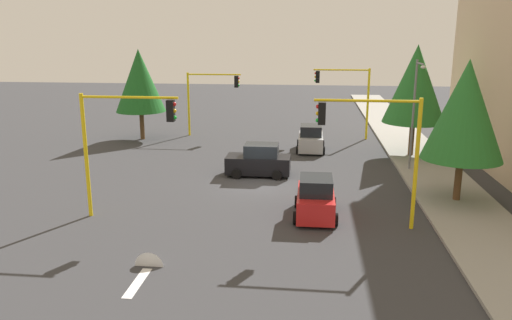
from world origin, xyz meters
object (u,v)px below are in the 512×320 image
tree_opposite_side (140,81)px  car_black (259,161)px  street_lamp_curbside (415,104)px  traffic_signal_far_right (210,91)px  traffic_signal_far_left (346,89)px  car_silver (311,139)px  tree_roadside_mid (416,84)px  car_red (316,198)px  traffic_signal_near_right (121,132)px  traffic_signal_near_left (376,137)px  tree_roadside_near (465,110)px

tree_opposite_side → car_black: (10.00, 10.79, -3.93)m
street_lamp_curbside → tree_opposite_side: 21.88m
traffic_signal_far_right → car_black: traffic_signal_far_right is taller
traffic_signal_far_left → car_silver: (4.92, -2.79, -3.22)m
tree_roadside_mid → car_red: (12.92, -6.78, -4.24)m
traffic_signal_near_right → street_lamp_curbside: 17.75m
traffic_signal_near_left → car_red: 4.24m
car_red → street_lamp_curbside: bearing=144.9°
traffic_signal_near_right → car_black: size_ratio=1.50×
street_lamp_curbside → tree_roadside_near: (5.61, 1.30, 0.45)m
traffic_signal_near_right → tree_opposite_side: size_ratio=0.80×
street_lamp_curbside → car_red: size_ratio=1.86×
traffic_signal_far_left → street_lamp_curbside: size_ratio=0.83×
tree_opposite_side → car_silver: 14.76m
traffic_signal_far_right → tree_opposite_side: 5.80m
car_silver → tree_opposite_side: bearing=-101.8°
tree_roadside_mid → traffic_signal_near_left: bearing=-17.0°
traffic_signal_far_left → tree_roadside_mid: bearing=35.5°
traffic_signal_far_right → car_red: size_ratio=1.43×
traffic_signal_near_right → tree_roadside_near: tree_roadside_near is taller
tree_roadside_near → car_silver: bearing=-145.7°
traffic_signal_near_left → traffic_signal_far_left: size_ratio=1.01×
car_black → traffic_signal_far_left: bearing=153.7°
traffic_signal_near_right → tree_roadside_near: 16.73m
traffic_signal_far_left → car_black: bearing=-26.3°
street_lamp_curbside → car_black: street_lamp_curbside is taller
traffic_signal_far_left → traffic_signal_far_right: bearing=-90.0°
traffic_signal_near_left → tree_roadside_mid: size_ratio=0.75×
traffic_signal_far_right → car_silver: 10.31m
tree_roadside_mid → traffic_signal_near_right: bearing=-48.3°
car_red → car_black: same height
traffic_signal_far_right → tree_roadside_mid: 16.81m
traffic_signal_near_right → tree_roadside_mid: size_ratio=0.75×
traffic_signal_near_right → street_lamp_curbside: (-9.61, 14.93, 0.21)m
traffic_signal_near_left → car_black: size_ratio=1.50×
tree_roadside_mid → car_silver: bearing=-98.7°
tree_roadside_mid → car_black: tree_roadside_mid is taller
traffic_signal_near_left → tree_opposite_side: (-18.00, -16.73, 0.69)m
traffic_signal_far_right → car_black: bearing=24.4°
traffic_signal_far_left → tree_roadside_near: tree_roadside_near is taller
traffic_signal_near_right → car_red: size_ratio=1.56×
traffic_signal_near_right → tree_roadside_near: size_ratio=0.80×
tree_opposite_side → car_silver: size_ratio=1.99×
car_silver → street_lamp_curbside: bearing=48.9°
street_lamp_curbside → car_silver: street_lamp_curbside is taller
traffic_signal_near_right → tree_roadside_mid: tree_roadside_mid is taller
tree_roadside_near → car_red: bearing=-68.2°
tree_roadside_mid → car_red: 15.20m
traffic_signal_near_left → car_silver: traffic_signal_near_left is taller
traffic_signal_far_right → traffic_signal_near_right: (20.00, -0.08, 0.33)m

